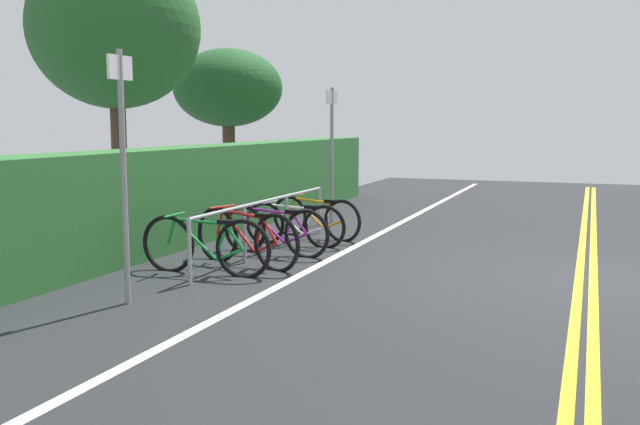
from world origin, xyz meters
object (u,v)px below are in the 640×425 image
bicycle_0 (205,246)px  sign_post_near (123,155)px  bicycle_3 (295,224)px  tree_mid (115,29)px  bicycle_2 (276,231)px  bicycle_1 (246,238)px  bike_rack (267,214)px  bicycle_4 (316,218)px  tree_far_right (228,89)px  sign_post_far (332,143)px

bicycle_0 → sign_post_near: (-1.53, 0.03, 1.17)m
bicycle_3 → sign_post_near: 3.99m
tree_mid → bicycle_0: bearing=-130.9°
bicycle_2 → bicycle_3: 0.78m
bicycle_1 → bike_rack: bearing=6.6°
bicycle_1 → bicycle_4: bearing=-0.8°
bicycle_1 → tree_mid: 5.41m
bicycle_1 → sign_post_near: bearing=173.3°
bicycle_3 → sign_post_near: size_ratio=0.65×
bicycle_3 → tree_far_right: tree_far_right is taller
bike_rack → bicycle_0: bearing=174.9°
bicycle_0 → bicycle_2: bicycle_0 is taller
bicycle_4 → tree_far_right: size_ratio=0.48×
bicycle_1 → sign_post_near: 2.48m
sign_post_far → bicycle_1: bearing=-175.6°
sign_post_near → tree_mid: (4.56, 3.48, 1.95)m
sign_post_near → bicycle_3: bearing=-3.7°
bike_rack → tree_far_right: size_ratio=1.17×
bicycle_2 → tree_mid: 5.14m
bicycle_4 → tree_far_right: bearing=41.9°
bicycle_2 → tree_mid: size_ratio=0.35×
sign_post_near → tree_mid: tree_mid is taller
bicycle_1 → sign_post_far: (4.08, 0.31, 1.11)m
sign_post_near → tree_mid: size_ratio=0.53×
bicycle_2 → tree_far_right: 7.44m
bicycle_1 → bicycle_3: 1.62m
bicycle_0 → sign_post_far: size_ratio=0.72×
bicycle_1 → tree_far_right: tree_far_right is taller
sign_post_far → tree_far_right: (2.66, 3.57, 1.15)m
sign_post_far → tree_mid: bearing=116.4°
bicycle_1 → bicycle_2: (0.84, -0.03, -0.03)m
bicycle_0 → bicycle_3: 2.28m
bicycle_0 → bicycle_1: 0.69m
tree_mid → bicycle_3: bearing=-101.6°
bicycle_0 → bicycle_2: (1.49, -0.26, -0.02)m
bicycle_0 → sign_post_far: bearing=1.0°
tree_mid → tree_far_right: 4.44m
bicycle_1 → bicycle_2: bearing=-1.9°
bicycle_3 → tree_far_right: bearing=37.1°
bicycle_0 → tree_far_right: size_ratio=0.50×
sign_post_near → sign_post_far: sign_post_near is taller
bicycle_0 → sign_post_near: 1.93m
sign_post_near → sign_post_far: 6.26m
bicycle_3 → tree_mid: 4.94m
bicycle_3 → bicycle_4: bicycle_4 is taller
bicycle_3 → bicycle_4: 0.76m
sign_post_near → sign_post_far: size_ratio=1.04×
bike_rack → bicycle_1: 0.86m
bicycle_3 → sign_post_far: (2.46, 0.30, 1.16)m
bicycle_0 → bicycle_4: bicycle_0 is taller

